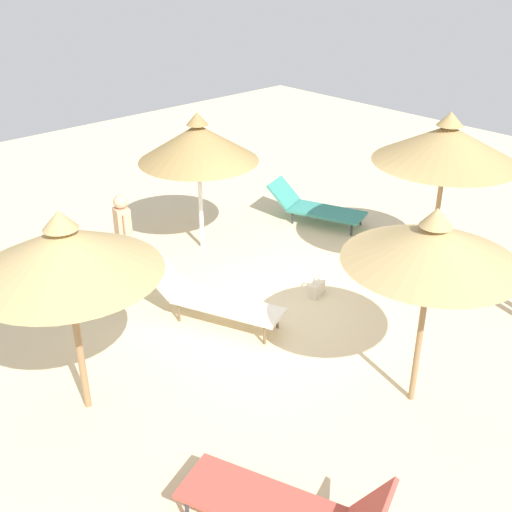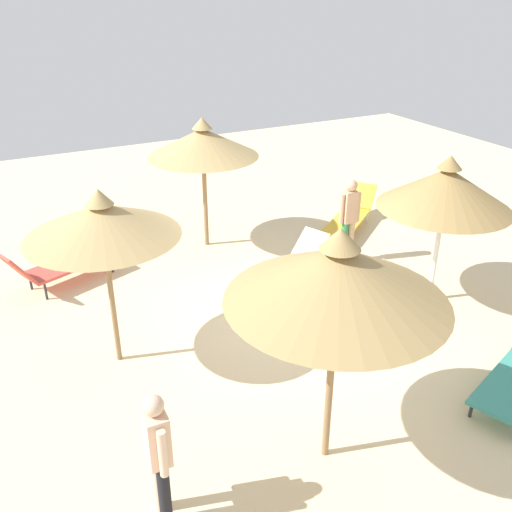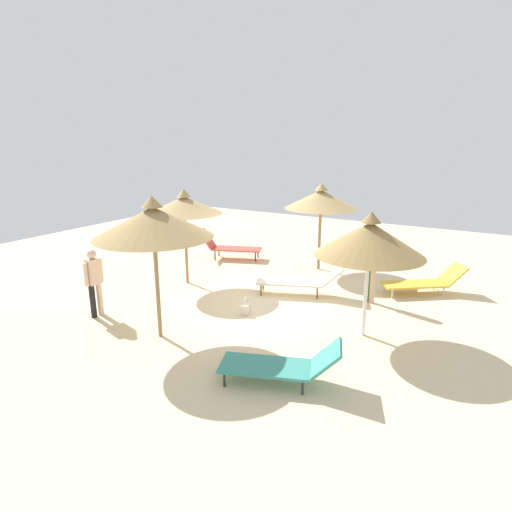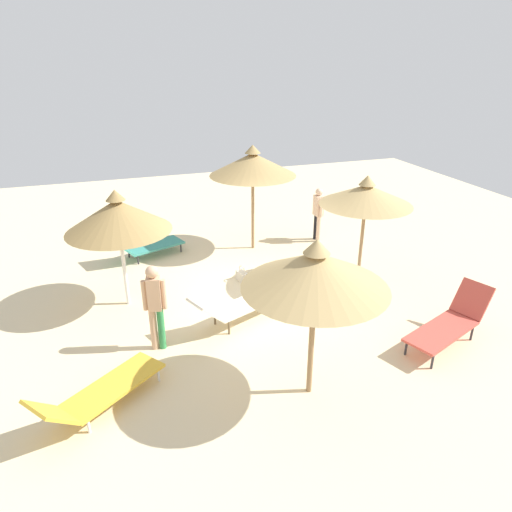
% 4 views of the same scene
% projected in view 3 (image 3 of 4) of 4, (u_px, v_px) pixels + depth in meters
% --- Properties ---
extents(ground, '(24.00, 24.00, 0.10)m').
position_uv_depth(ground, '(266.00, 305.00, 10.55)').
color(ground, beige).
extents(parasol_umbrella_edge, '(2.18, 2.18, 2.61)m').
position_uv_depth(parasol_umbrella_edge, '(370.00, 239.00, 8.28)').
color(parasol_umbrella_edge, white).
rests_on(parasol_umbrella_edge, ground).
extents(parasol_umbrella_near_right, '(2.08, 2.08, 2.67)m').
position_uv_depth(parasol_umbrella_near_right, '(184.00, 205.00, 11.47)').
color(parasol_umbrella_near_right, olive).
rests_on(parasol_umbrella_near_right, ground).
extents(parasol_umbrella_back, '(2.22, 2.22, 2.70)m').
position_uv_depth(parasol_umbrella_back, '(321.00, 199.00, 12.76)').
color(parasol_umbrella_back, olive).
rests_on(parasol_umbrella_back, ground).
extents(parasol_umbrella_far_right, '(2.34, 2.34, 2.92)m').
position_uv_depth(parasol_umbrella_far_right, '(153.00, 222.00, 8.14)').
color(parasol_umbrella_far_right, olive).
rests_on(parasol_umbrella_far_right, ground).
extents(lounge_chair_near_left, '(2.28, 1.36, 0.82)m').
position_uv_depth(lounge_chair_near_left, '(301.00, 281.00, 11.00)').
color(lounge_chair_near_left, silver).
rests_on(lounge_chair_near_left, ground).
extents(lounge_chair_front, '(2.16, 1.33, 0.99)m').
position_uv_depth(lounge_chair_front, '(228.00, 246.00, 14.38)').
color(lounge_chair_front, '#CC4C3F').
rests_on(lounge_chair_front, ground).
extents(lounge_chair_center, '(2.12, 1.33, 0.77)m').
position_uv_depth(lounge_chair_center, '(283.00, 364.00, 7.00)').
color(lounge_chair_center, teal).
rests_on(lounge_chair_center, ground).
extents(lounge_chair_far_left, '(2.09, 1.79, 0.76)m').
position_uv_depth(lounge_chair_far_left, '(425.00, 281.00, 11.14)').
color(lounge_chair_far_left, gold).
rests_on(lounge_chair_far_left, ground).
extents(person_standing_edge, '(0.23, 0.49, 1.59)m').
position_uv_depth(person_standing_edge, '(94.00, 279.00, 9.55)').
color(person_standing_edge, black).
rests_on(person_standing_edge, ground).
extents(person_standing_near_right, '(0.42, 0.26, 1.71)m').
position_uv_depth(person_standing_near_right, '(371.00, 265.00, 10.37)').
color(person_standing_near_right, '#338C4C').
rests_on(person_standing_near_right, ground).
extents(handbag, '(0.25, 0.37, 0.41)m').
position_uv_depth(handbag, '(246.00, 308.00, 9.90)').
color(handbag, beige).
rests_on(handbag, ground).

